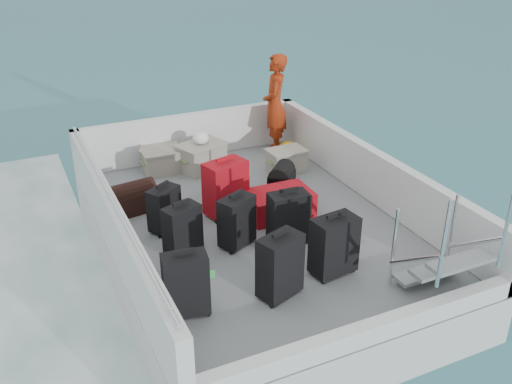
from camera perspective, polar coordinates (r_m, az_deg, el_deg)
ground at (r=7.50m, az=-0.14°, el=-7.25°), size 160.00×160.00×0.00m
ferry_hull at (r=7.34m, az=-0.15°, el=-5.30°), size 3.60×5.00×0.60m
deck at (r=7.18m, az=-0.15°, el=-3.19°), size 3.30×4.70×0.02m
deck_fittings at (r=6.89m, az=3.59°, el=-1.00°), size 3.60×5.00×0.90m
suitcase_0 at (r=5.52m, az=-7.02°, el=-9.26°), size 0.46×0.30×0.66m
suitcase_1 at (r=6.44m, az=-7.36°, el=-3.89°), size 0.46×0.35×0.61m
suitcase_2 at (r=6.99m, az=-9.16°, el=-1.72°), size 0.45×0.40×0.56m
suitcase_3 at (r=5.73m, az=2.42°, el=-7.46°), size 0.51×0.39×0.68m
suitcase_4 at (r=6.57m, az=-1.94°, el=-3.00°), size 0.48×0.40×0.62m
suitcase_5 at (r=7.24m, az=-3.06°, el=0.36°), size 0.59×0.44×0.72m
suitcase_6 at (r=6.12m, az=7.81°, el=-5.39°), size 0.51×0.34×0.66m
suitcase_7 at (r=6.63m, az=3.24°, el=-2.65°), size 0.47×0.29×0.64m
suitcase_8 at (r=7.30m, az=2.30°, el=-1.14°), size 0.84×0.56×0.33m
duffel_0 at (r=7.55m, az=-12.17°, el=-0.82°), size 0.62×0.39×0.32m
duffel_1 at (r=7.76m, az=-2.81°, el=0.56°), size 0.58×0.57×0.32m
duffel_2 at (r=7.91m, az=2.57°, el=1.10°), size 0.50×0.51×0.32m
crate_0 at (r=8.63m, az=-9.40°, el=2.94°), size 0.53×0.37×0.32m
crate_1 at (r=8.81m, az=-9.64°, el=3.39°), size 0.61×0.51×0.31m
crate_2 at (r=8.63m, az=-5.46°, el=3.44°), size 0.76×0.64×0.39m
crate_3 at (r=8.56m, az=3.05°, el=3.07°), size 0.54×0.38×0.32m
yellow_bag at (r=9.19m, az=3.19°, el=4.43°), size 0.28×0.26×0.22m
white_bag at (r=8.52m, az=-5.55°, el=5.21°), size 0.24×0.24×0.18m
passenger at (r=9.07m, az=1.91°, el=8.73°), size 0.61×0.70×1.59m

